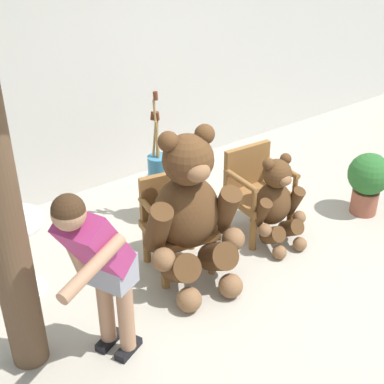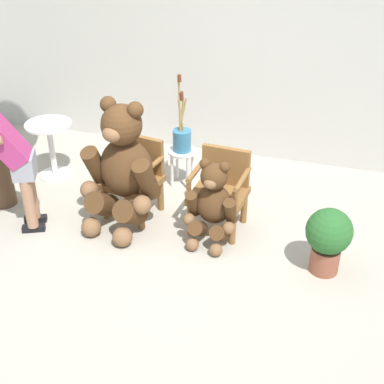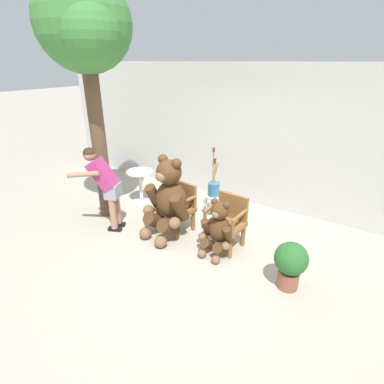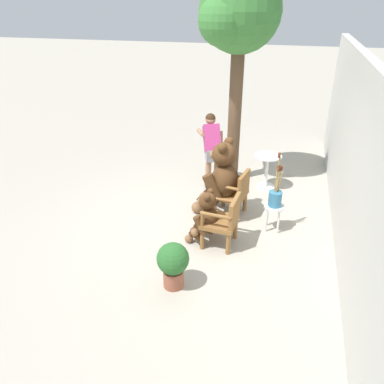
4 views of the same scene
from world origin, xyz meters
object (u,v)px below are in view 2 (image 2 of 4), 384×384
object	(u,v)px
white_stool	(182,158)
brush_bucket	(182,137)
teddy_bear_large	(122,167)
potted_plant	(328,237)
wooden_chair_left	(135,175)
teddy_bear_small	(212,203)
wooden_chair_right	(220,188)
round_side_table	(51,144)
person_visitor	(8,153)

from	to	relation	value
white_stool	brush_bucket	size ratio (longest dim) A/B	0.49
teddy_bear_large	potted_plant	distance (m)	2.18
wooden_chair_left	white_stool	size ratio (longest dim) A/B	1.87
teddy_bear_small	brush_bucket	bearing A→B (deg)	122.51
wooden_chair_right	potted_plant	distance (m)	1.25
white_stool	round_side_table	xyz separation A→B (m)	(-1.61, -0.27, 0.09)
teddy_bear_large	potted_plant	size ratio (longest dim) A/B	2.09
wooden_chair_right	potted_plant	bearing A→B (deg)	-21.46
white_stool	teddy_bear_small	bearing A→B (deg)	-57.53
person_visitor	potted_plant	size ratio (longest dim) A/B	2.21
wooden_chair_right	white_stool	xyz separation A→B (m)	(-0.66, 0.73, -0.11)
brush_bucket	potted_plant	size ratio (longest dim) A/B	1.38
wooden_chair_left	brush_bucket	world-z (taller)	brush_bucket
person_visitor	white_stool	xyz separation A→B (m)	(1.38, 1.39, -0.55)
white_stool	round_side_table	size ratio (longest dim) A/B	0.64
wooden_chair_right	teddy_bear_small	world-z (taller)	teddy_bear_small
wooden_chair_left	round_side_table	world-z (taller)	wooden_chair_left
white_stool	brush_bucket	xyz separation A→B (m)	(-0.00, 0.00, 0.29)
wooden_chair_left	brush_bucket	distance (m)	0.82
wooden_chair_left	person_visitor	xyz separation A→B (m)	(-1.07, -0.66, 0.44)
teddy_bear_large	person_visitor	distance (m)	1.14
teddy_bear_large	person_visitor	world-z (taller)	person_visitor
teddy_bear_large	teddy_bear_small	size ratio (longest dim) A/B	1.54
wooden_chair_right	brush_bucket	xyz separation A→B (m)	(-0.66, 0.73, 0.18)
white_stool	round_side_table	world-z (taller)	round_side_table
person_visitor	wooden_chair_left	bearing A→B (deg)	31.61
brush_bucket	potted_plant	world-z (taller)	brush_bucket
wooden_chair_right	teddy_bear_large	distance (m)	1.05
teddy_bear_large	brush_bucket	bearing A→B (deg)	71.57
teddy_bear_small	person_visitor	xyz separation A→B (m)	(-2.03, -0.37, 0.45)
white_stool	potted_plant	bearing A→B (deg)	-33.16
wooden_chair_right	teddy_bear_large	size ratio (longest dim) A/B	0.61
teddy_bear_small	round_side_table	world-z (taller)	teddy_bear_small
wooden_chair_left	wooden_chair_right	world-z (taller)	same
teddy_bear_large	brush_bucket	size ratio (longest dim) A/B	1.51
wooden_chair_right	brush_bucket	size ratio (longest dim) A/B	0.92
teddy_bear_small	person_visitor	world-z (taller)	person_visitor
person_visitor	round_side_table	size ratio (longest dim) A/B	2.09
brush_bucket	potted_plant	xyz separation A→B (m)	(1.82, -1.19, -0.24)
teddy_bear_small	wooden_chair_right	bearing A→B (deg)	88.43
wooden_chair_right	round_side_table	xyz separation A→B (m)	(-2.27, 0.46, -0.01)
wooden_chair_left	white_stool	world-z (taller)	wooden_chair_left
teddy_bear_large	teddy_bear_small	xyz separation A→B (m)	(0.98, -0.03, -0.24)
wooden_chair_right	brush_bucket	world-z (taller)	brush_bucket
teddy_bear_small	potted_plant	xyz separation A→B (m)	(1.17, -0.16, -0.05)
teddy_bear_large	potted_plant	world-z (taller)	teddy_bear_large
teddy_bear_small	brush_bucket	xyz separation A→B (m)	(-0.65, 1.02, 0.19)
wooden_chair_right	teddy_bear_small	distance (m)	0.29
wooden_chair_right	white_stool	world-z (taller)	wooden_chair_right
wooden_chair_right	white_stool	bearing A→B (deg)	131.99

